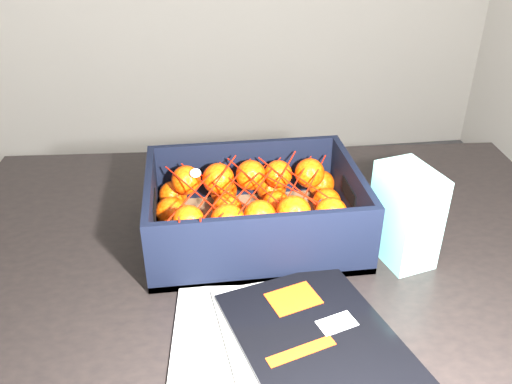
{
  "coord_description": "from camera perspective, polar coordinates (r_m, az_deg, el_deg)",
  "views": [
    {
      "loc": [
        0.17,
        -0.93,
        1.32
      ],
      "look_at": [
        0.27,
        -0.15,
        0.86
      ],
      "focal_mm": 37.31,
      "sensor_mm": 36.0,
      "label": 1
    }
  ],
  "objects": [
    {
      "name": "clementine_heap",
      "position": [
        0.96,
        -0.34,
        -1.76
      ],
      "size": [
        0.36,
        0.26,
        0.1
      ],
      "color": "#FF4205",
      "rests_on": "produce_crate"
    },
    {
      "name": "produce_crate",
      "position": [
        0.97,
        -0.24,
        -2.62
      ],
      "size": [
        0.38,
        0.28,
        0.13
      ],
      "color": "#946A44",
      "rests_on": "table"
    },
    {
      "name": "retail_carton",
      "position": [
        0.93,
        15.72,
        -2.39
      ],
      "size": [
        0.1,
        0.13,
        0.17
      ],
      "primitive_type": "cube",
      "rotation": [
        0.0,
        0.0,
        0.23
      ],
      "color": "white",
      "rests_on": "table"
    },
    {
      "name": "magazine_stack",
      "position": [
        0.77,
        3.59,
        -16.09
      ],
      "size": [
        0.36,
        0.33,
        0.02
      ],
      "color": "silver",
      "rests_on": "table"
    },
    {
      "name": "mesh_net",
      "position": [
        0.93,
        -0.64,
        0.21
      ],
      "size": [
        0.31,
        0.25,
        0.09
      ],
      "color": "#B91606",
      "rests_on": "clementine_heap"
    },
    {
      "name": "table",
      "position": [
        1.03,
        1.24,
        -10.16
      ],
      "size": [
        1.25,
        0.88,
        0.75
      ],
      "color": "black",
      "rests_on": "ground"
    }
  ]
}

